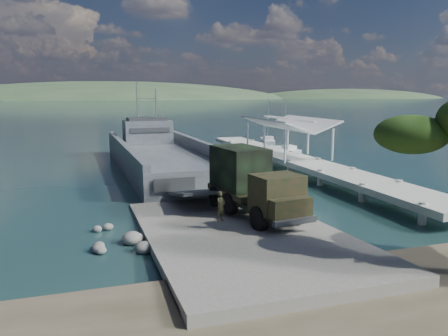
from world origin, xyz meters
TOP-DOWN VIEW (x-y plane):
  - ground at (0.00, 0.00)m, footprint 1400.00×1400.00m
  - boat_ramp at (0.00, -1.00)m, footprint 10.00×18.00m
  - shoreline_rocks at (-6.20, 0.50)m, footprint 3.20×5.60m
  - distant_headlands at (50.00, 560.00)m, footprint 1000.00×240.00m
  - pier at (13.00, 18.77)m, footprint 6.40×44.00m
  - landing_craft at (-0.00, 22.35)m, footprint 9.29×34.05m
  - military_truck at (1.75, 1.75)m, footprint 3.78×8.86m
  - soldier at (-0.88, -0.44)m, footprint 0.74×0.68m
  - sailboat_near at (17.46, 29.40)m, footprint 2.27×5.56m
  - sailboat_far at (19.45, 39.85)m, footprint 3.59×6.31m

SIDE VIEW (x-z plane):
  - ground at x=0.00m, z-range 0.00..0.00m
  - shoreline_rocks at x=-6.20m, z-range -0.45..0.45m
  - distant_headlands at x=50.00m, z-range -24.00..24.00m
  - boat_ramp at x=0.00m, z-range 0.00..0.50m
  - sailboat_near at x=17.46m, z-range -2.94..3.64m
  - sailboat_far at x=19.45m, z-range -3.30..4.09m
  - landing_craft at x=0.00m, z-range -4.20..5.85m
  - soldier at x=-0.88m, z-range 0.50..2.19m
  - pier at x=13.00m, z-range -1.45..4.65m
  - military_truck at x=1.75m, z-range 0.49..4.47m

